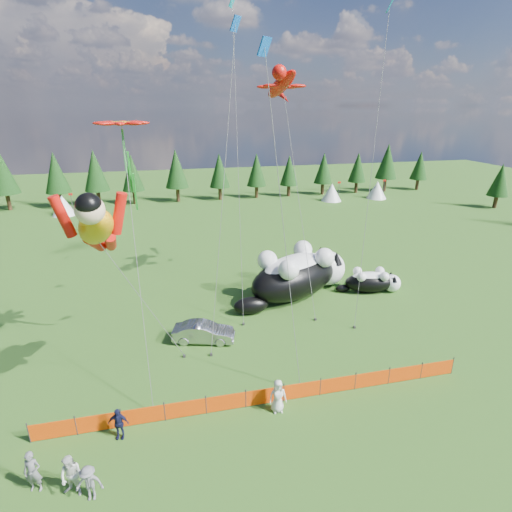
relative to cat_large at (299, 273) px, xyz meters
The scene contains 19 objects.
ground 10.57m from the cat_large, 123.69° to the right, with size 160.00×160.00×0.00m, color #10370A.
safety_fence 13.08m from the cat_large, 116.34° to the right, with size 22.06×0.06×1.10m.
tree_line 36.86m from the cat_large, 99.02° to the left, with size 90.00×4.00×8.00m, color black, non-canonical shape.
festival_tents 31.79m from the cat_large, 80.52° to the left, with size 50.00×3.20×2.80m, color white, non-canonical shape.
cat_large is the anchor object (origin of this frame).
cat_small 6.22m from the cat_large, ahead, with size 5.33×2.62×1.94m.
car 9.69m from the cat_large, 148.24° to the right, with size 1.38×3.96×1.31m, color #A3A4A8.
spectator_a 21.36m from the cat_large, 137.94° to the right, with size 0.68×0.44×1.86m, color slate.
spectator_b 20.66m from the cat_large, 133.94° to the right, with size 0.91×0.54×1.87m, color silver.
spectator_c 17.77m from the cat_large, 136.30° to the right, with size 0.94×0.48×1.61m, color #131535.
spectator_d 20.47m from the cat_large, 131.86° to the right, with size 1.03×0.53×1.60m, color slate.
spectator_e 13.37m from the cat_large, 113.25° to the right, with size 0.88×0.57×1.80m, color silver.
superhero_kite 17.47m from the cat_large, 145.66° to the right, with size 6.49×5.96×11.82m.
gecko_kite 14.20m from the cat_large, 109.95° to the left, with size 3.97×10.47×17.72m.
flower_kite 17.40m from the cat_large, 154.02° to the right, with size 3.63×7.22×14.43m.
diamond_kite_a 17.14m from the cat_large, 148.73° to the right, with size 3.06×4.15×19.49m.
diamond_kite_b 18.42m from the cat_large, ahead, with size 3.75×6.35×21.70m.
diamond_kite_c 17.33m from the cat_large, 120.71° to the right, with size 2.02×3.24×17.65m.
diamond_kite_d 18.64m from the cat_large, 152.37° to the left, with size 1.16×6.98×22.00m.
Camera 1 is at (-4.18, -18.95, 14.37)m, focal length 28.00 mm.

